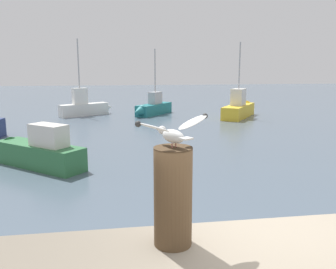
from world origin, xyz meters
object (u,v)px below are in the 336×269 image
(seagull, at_px, (173,131))
(boat_yellow, at_px, (240,108))
(boat_white, at_px, (86,107))
(mooring_post, at_px, (173,197))
(boat_green, at_px, (34,151))
(boat_teal, at_px, (152,108))

(seagull, relative_size, boat_yellow, 0.13)
(boat_white, xyz_separation_m, boat_yellow, (9.74, -2.03, -0.01))
(boat_white, bearing_deg, mooring_post, -83.81)
(seagull, distance_m, boat_yellow, 20.35)
(boat_white, xyz_separation_m, boat_green, (-0.73, -11.97, -0.08))
(mooring_post, xyz_separation_m, seagull, (-0.00, 0.00, 0.51))
(seagull, distance_m, boat_green, 9.60)
(boat_yellow, relative_size, boat_green, 1.31)
(boat_white, bearing_deg, boat_green, -93.47)
(seagull, xyz_separation_m, boat_yellow, (7.48, 18.81, -2.09))
(mooring_post, height_order, seagull, seagull)
(mooring_post, distance_m, seagull, 0.51)
(seagull, relative_size, boat_teal, 0.15)
(boat_teal, bearing_deg, boat_white, 174.10)
(mooring_post, bearing_deg, boat_yellow, 68.33)
(seagull, bearing_deg, boat_yellow, 68.32)
(mooring_post, distance_m, boat_yellow, 20.30)
(seagull, height_order, boat_green, seagull)
(boat_teal, bearing_deg, seagull, -95.59)
(seagull, bearing_deg, boat_green, 108.62)
(seagull, bearing_deg, boat_white, 96.19)
(seagull, relative_size, boat_white, 0.13)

